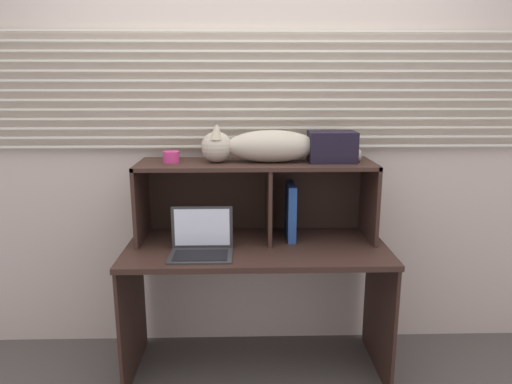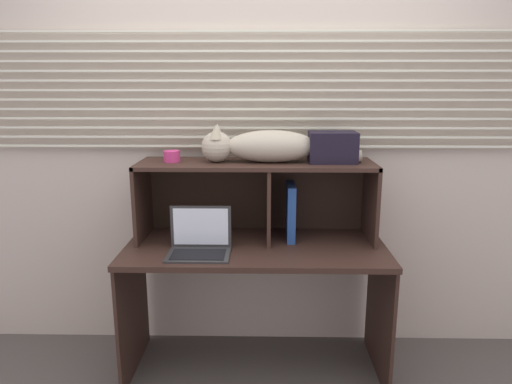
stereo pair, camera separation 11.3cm
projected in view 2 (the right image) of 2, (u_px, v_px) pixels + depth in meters
back_panel_with_blinds at (257, 145)px, 2.78m from camera, size 4.40×0.08×2.50m
desk at (256, 271)px, 2.57m from camera, size 1.42×0.64×0.75m
hutch_shelf_unit at (258, 184)px, 2.62m from camera, size 1.31×0.37×0.44m
cat at (262, 146)px, 2.54m from camera, size 0.88×0.20×0.21m
laptop at (199, 243)px, 2.41m from camera, size 0.32×0.22×0.24m
binder_upright at (291, 211)px, 2.62m from camera, size 0.05×0.23×0.32m
book_stack at (205, 232)px, 2.66m from camera, size 0.18×0.22×0.07m
small_basket at (172, 156)px, 2.56m from camera, size 0.09×0.09×0.06m
storage_box at (333, 147)px, 2.53m from camera, size 0.26×0.18×0.17m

